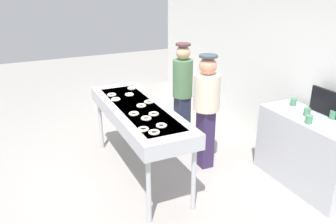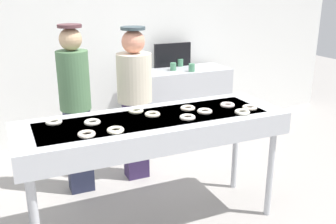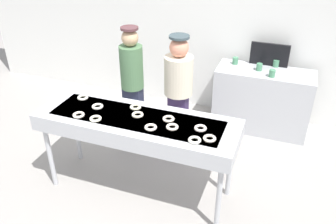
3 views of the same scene
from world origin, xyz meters
TOP-DOWN VIEW (x-y plane):
  - ground_plane at (0.00, 0.00)m, footprint 16.00×16.00m
  - back_wall at (0.00, 2.36)m, footprint 8.00×0.12m
  - fryer_conveyor at (0.00, 0.00)m, footprint 2.23×0.72m
  - sugar_donut_0 at (0.72, -0.21)m, footprint 0.15×0.15m
  - sugar_donut_1 at (0.71, 0.01)m, footprint 0.15×0.15m
  - sugar_donut_2 at (0.34, 0.07)m, footprint 0.16×0.16m
  - sugar_donut_3 at (-0.77, 0.18)m, footprint 0.18×0.18m
  - sugar_donut_4 at (-0.50, 0.05)m, footprint 0.17×0.17m
  - sugar_donut_5 at (0.00, 0.04)m, footprint 0.16×0.16m
  - sugar_donut_6 at (0.44, -0.07)m, footprint 0.18×0.18m
  - sugar_donut_7 at (-0.09, 0.18)m, footprint 0.18×0.18m
  - sugar_donut_8 at (-0.60, -0.19)m, footprint 0.16×0.16m
  - sugar_donut_9 at (-0.38, -0.19)m, footprint 0.18×0.18m
  - sugar_donut_10 at (0.84, -0.14)m, footprint 0.17×0.17m
  - sugar_donut_11 at (0.23, -0.15)m, footprint 0.18×0.18m
  - worker_baker at (0.16, 0.94)m, footprint 0.37×0.37m
  - worker_assistant at (-0.47, 0.89)m, footprint 0.30×0.30m
  - prep_counter at (1.15, 1.91)m, footprint 1.38×0.57m
  - paper_cup_0 at (1.05, 1.90)m, footprint 0.08×0.08m
  - paper_cup_1 at (0.69, 2.02)m, footprint 0.08×0.08m
  - paper_cup_2 at (1.25, 1.73)m, footprint 0.08×0.08m
  - paper_cup_3 at (1.26, 2.12)m, footprint 0.08×0.08m
  - menu_display at (1.15, 2.15)m, footprint 0.55×0.04m

SIDE VIEW (x-z plane):
  - ground_plane at x=0.00m, z-range 0.00..0.00m
  - prep_counter at x=1.15m, z-range 0.00..0.95m
  - fryer_conveyor at x=0.00m, z-range 0.41..1.42m
  - worker_assistant at x=-0.47m, z-range 0.09..1.80m
  - worker_baker at x=0.16m, z-range 0.14..1.79m
  - paper_cup_0 at x=1.05m, z-range 0.95..1.05m
  - paper_cup_1 at x=0.69m, z-range 0.95..1.05m
  - paper_cup_2 at x=1.25m, z-range 0.95..1.05m
  - paper_cup_3 at x=1.26m, z-range 0.95..1.05m
  - sugar_donut_0 at x=0.72m, z-range 1.01..1.04m
  - sugar_donut_1 at x=0.71m, z-range 1.01..1.04m
  - sugar_donut_2 at x=0.34m, z-range 1.01..1.04m
  - sugar_donut_3 at x=-0.77m, z-range 1.01..1.04m
  - sugar_donut_4 at x=-0.50m, z-range 1.01..1.04m
  - sugar_donut_5 at x=0.00m, z-range 1.01..1.04m
  - sugar_donut_6 at x=0.44m, z-range 1.01..1.04m
  - sugar_donut_7 at x=-0.09m, z-range 1.01..1.04m
  - sugar_donut_8 at x=-0.60m, z-range 1.01..1.04m
  - sugar_donut_9 at x=-0.38m, z-range 1.01..1.04m
  - sugar_donut_10 at x=0.84m, z-range 1.01..1.04m
  - sugar_donut_11 at x=0.23m, z-range 1.01..1.04m
  - menu_display at x=1.15m, z-range 0.95..1.28m
  - back_wall at x=0.00m, z-range 0.00..3.16m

